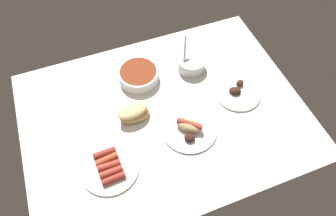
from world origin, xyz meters
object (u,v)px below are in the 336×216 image
object	(u,v)px
bowl_chili	(138,75)
bread_stack	(133,112)
bowl_coleslaw	(191,63)
plate_grilled_meat	(237,92)
plate_sausages	(109,167)
plate_hotdog_assembled	(189,128)

from	to	relation	value
bowl_chili	bread_stack	bearing A→B (deg)	66.49
bread_stack	bowl_coleslaw	world-z (taller)	bowl_coleslaw
bowl_chili	plate_grilled_meat	size ratio (longest dim) A/B	0.90
bowl_coleslaw	plate_sausages	bearing A→B (deg)	35.99
bowl_chili	plate_sausages	bearing A→B (deg)	57.65
plate_grilled_meat	bowl_coleslaw	bearing A→B (deg)	-57.58
plate_grilled_meat	plate_sausages	distance (cm)	64.87
bowl_coleslaw	plate_hotdog_assembled	xyz separation A→B (cm)	(14.19, 31.27, -1.66)
bowl_chili	bowl_coleslaw	size ratio (longest dim) A/B	1.19
bowl_chili	plate_sausages	world-z (taller)	bowl_chili
plate_hotdog_assembled	bowl_coleslaw	bearing A→B (deg)	-114.41
plate_sausages	bowl_coleslaw	world-z (taller)	bowl_coleslaw
bread_stack	plate_hotdog_assembled	xyz separation A→B (cm)	(-19.57, 14.23, -1.93)
plate_grilled_meat	plate_sausages	world-z (taller)	plate_grilled_meat
plate_sausages	plate_grilled_meat	bearing A→B (deg)	-166.94
plate_grilled_meat	plate_hotdog_assembled	bearing A→B (deg)	19.61
bowl_coleslaw	plate_hotdog_assembled	distance (cm)	34.38
plate_grilled_meat	plate_sausages	xyz separation A→B (cm)	(63.20, 14.66, 0.27)
bowl_chili	plate_sausages	xyz separation A→B (cm)	(24.24, 38.27, -1.87)
bowl_coleslaw	plate_hotdog_assembled	size ratio (longest dim) A/B	0.67
bread_stack	bowl_chili	bearing A→B (deg)	-113.51
plate_sausages	bowl_coleslaw	bearing A→B (deg)	-144.01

